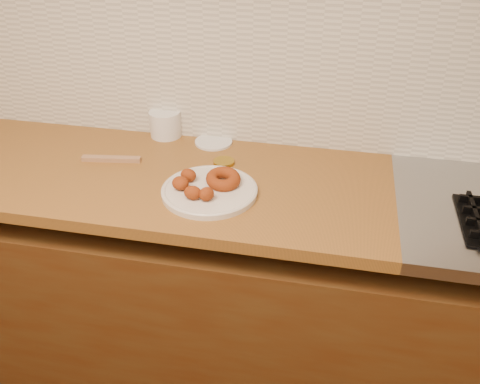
% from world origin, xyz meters
% --- Properties ---
extents(wall_back, '(4.00, 0.02, 2.70)m').
position_xyz_m(wall_back, '(0.00, 2.00, 1.35)').
color(wall_back, beige).
rests_on(wall_back, ground).
extents(base_cabinet, '(3.60, 0.60, 0.77)m').
position_xyz_m(base_cabinet, '(0.00, 1.69, 0.39)').
color(base_cabinet, '#483115').
rests_on(base_cabinet, floor).
extents(butcher_block, '(2.30, 0.62, 0.04)m').
position_xyz_m(butcher_block, '(-0.65, 1.69, 0.88)').
color(butcher_block, '#915621').
rests_on(butcher_block, base_cabinet).
extents(backsplash, '(3.60, 0.02, 0.60)m').
position_xyz_m(backsplash, '(0.00, 1.99, 1.20)').
color(backsplash, beige).
rests_on(backsplash, wall_back).
extents(donut_plate, '(0.30, 0.30, 0.02)m').
position_xyz_m(donut_plate, '(-0.06, 1.60, 0.91)').
color(donut_plate, beige).
rests_on(donut_plate, butcher_block).
extents(ring_donut, '(0.15, 0.15, 0.05)m').
position_xyz_m(ring_donut, '(-0.03, 1.64, 0.94)').
color(ring_donut, '#86310B').
rests_on(ring_donut, donut_plate).
extents(fried_dough_chunks, '(0.16, 0.14, 0.04)m').
position_xyz_m(fried_dough_chunks, '(-0.11, 1.57, 0.94)').
color(fried_dough_chunks, '#86310B').
rests_on(fried_dough_chunks, donut_plate).
extents(plastic_tub, '(0.15, 0.15, 0.10)m').
position_xyz_m(plastic_tub, '(-0.32, 1.97, 0.95)').
color(plastic_tub, silver).
rests_on(plastic_tub, butcher_block).
extents(tub_lid, '(0.15, 0.15, 0.01)m').
position_xyz_m(tub_lid, '(-0.13, 1.94, 0.90)').
color(tub_lid, silver).
rests_on(tub_lid, butcher_block).
extents(brass_jar_lid, '(0.09, 0.09, 0.01)m').
position_xyz_m(brass_jar_lid, '(-0.06, 1.79, 0.91)').
color(brass_jar_lid, olive).
rests_on(brass_jar_lid, butcher_block).
extents(wooden_utensil, '(0.20, 0.05, 0.02)m').
position_xyz_m(wooden_utensil, '(-0.44, 1.74, 0.91)').
color(wooden_utensil, '#986D49').
rests_on(wooden_utensil, butcher_block).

